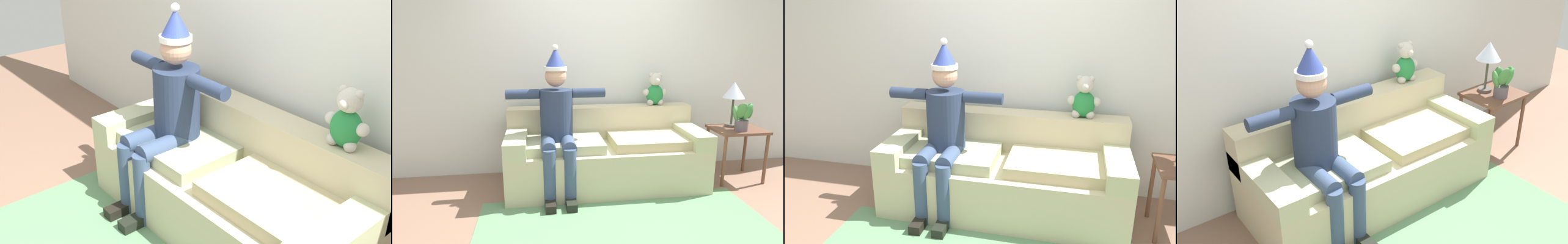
# 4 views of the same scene
# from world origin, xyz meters

# --- Properties ---
(back_wall) EXTENTS (7.00, 0.10, 2.70)m
(back_wall) POSITION_xyz_m (0.00, 1.55, 1.35)
(back_wall) COLOR silver
(back_wall) RESTS_ON ground_plane
(couch) EXTENTS (2.13, 0.89, 0.84)m
(couch) POSITION_xyz_m (0.00, 1.02, 0.34)
(couch) COLOR #C1B891
(couch) RESTS_ON ground_plane
(person_seated) EXTENTS (1.02, 0.77, 1.55)m
(person_seated) POSITION_xyz_m (-0.53, 0.86, 0.79)
(person_seated) COLOR #26334E
(person_seated) RESTS_ON ground_plane
(teddy_bear) EXTENTS (0.29, 0.17, 0.38)m
(teddy_bear) POSITION_xyz_m (0.65, 1.30, 1.01)
(teddy_bear) COLOR #22803C
(teddy_bear) RESTS_ON couch
(side_table) EXTENTS (0.56, 0.46, 0.61)m
(side_table) POSITION_xyz_m (1.52, 0.93, 0.51)
(side_table) COLOR brown
(side_table) RESTS_ON ground_plane
(table_lamp) EXTENTS (0.24, 0.24, 0.52)m
(table_lamp) POSITION_xyz_m (1.49, 1.02, 1.01)
(table_lamp) COLOR #544D47
(table_lamp) RESTS_ON side_table
(potted_plant) EXTENTS (0.23, 0.26, 0.34)m
(potted_plant) POSITION_xyz_m (1.51, 0.83, 0.77)
(potted_plant) COLOR #594E56
(potted_plant) RESTS_ON side_table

